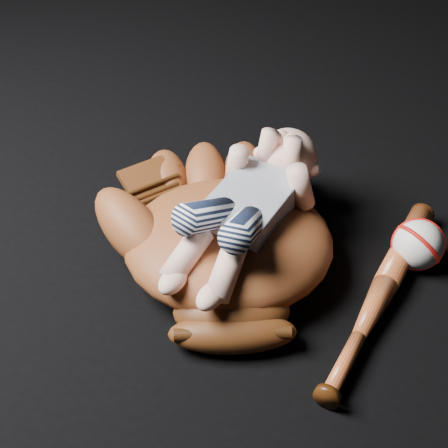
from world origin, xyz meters
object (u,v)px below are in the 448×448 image
Objects in this scene: baseball_bat at (380,295)px; baseball at (418,244)px; baseball_glove at (228,235)px; newborn_baby at (242,207)px.

baseball is (0.04, 0.12, 0.02)m from baseball_bat.
baseball_bat is at bearing -106.79° from baseball.
baseball_bat is 0.12m from baseball.
baseball_glove is 1.06× the size of baseball_bat.
newborn_baby reaches higher than baseball.
newborn_baby is (0.02, 0.01, 0.06)m from baseball_glove.
newborn_baby is at bearing -155.11° from baseball.
baseball_glove reaches higher than baseball_bat.
baseball_glove reaches higher than baseball.
newborn_baby reaches higher than baseball_glove.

